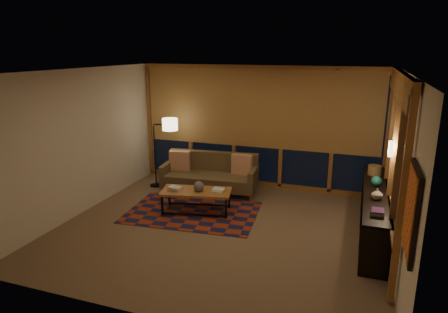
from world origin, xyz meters
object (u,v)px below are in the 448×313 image
(sofa, at_px, (210,174))
(floor_lamp, at_px, (155,153))
(coffee_table, at_px, (196,201))
(bookshelf, at_px, (374,212))

(sofa, bearing_deg, floor_lamp, 174.52)
(coffee_table, height_order, bookshelf, bookshelf)
(sofa, bearing_deg, coffee_table, -87.38)
(sofa, distance_m, bookshelf, 3.47)
(floor_lamp, xyz_separation_m, bookshelf, (4.66, -0.94, -0.41))
(sofa, height_order, coffee_table, sofa)
(bookshelf, bearing_deg, floor_lamp, 168.55)
(coffee_table, xyz_separation_m, bookshelf, (3.18, 0.17, 0.16))
(sofa, distance_m, floor_lamp, 1.37)
(bookshelf, bearing_deg, sofa, 164.19)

